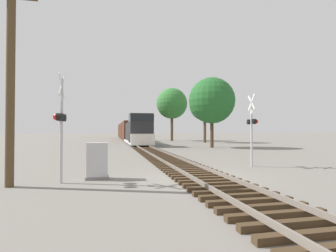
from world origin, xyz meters
The scene contains 10 objects.
ground_plane centered at (0.00, 0.00, 0.00)m, with size 400.00×400.00×0.00m, color slate.
rail_track_bed centered at (0.00, 0.00, 0.14)m, with size 2.60×160.00×0.31m.
freight_train centered at (0.00, 50.96, 2.04)m, with size 2.99×60.66×4.29m.
crossing_signal_near centered at (-5.78, -0.19, 2.49)m, with size 0.36×1.01×4.32m.
crossing_signal_far centered at (4.16, 2.55, 2.43)m, with size 0.42×1.01×4.18m.
relay_cabinet centered at (-4.39, 0.43, 0.77)m, with size 0.95×0.60×1.56m.
utility_pole centered at (-7.47, -0.53, 3.95)m, with size 1.80×0.30×7.67m.
tree_far_right centered at (8.35, 19.13, 5.81)m, with size 5.68×5.68×8.66m.
tree_mid_background centered at (12.48, 32.75, 6.59)m, with size 5.48×5.48×9.35m.
tree_deep_background centered at (8.67, 42.14, 7.80)m, with size 6.45×6.45×11.06m.
Camera 1 is at (-3.83, -11.21, 2.06)m, focal length 28.00 mm.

